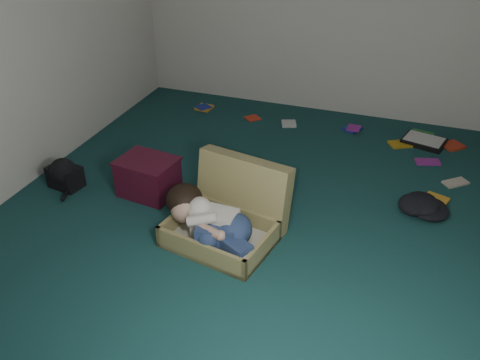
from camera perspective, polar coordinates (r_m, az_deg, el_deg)
The scene contains 10 objects.
floor at distance 4.36m, azimuth 0.66°, elevation -2.95°, with size 4.50×4.50×0.00m, color #164141.
wall_front at distance 2.01m, azimuth -20.62°, elevation -6.42°, with size 4.50×4.50×0.00m, color silver.
wall_left at distance 4.79m, azimuth -23.35°, elevation 14.93°, with size 4.50×4.50×0.00m, color silver.
suitcase at distance 3.96m, azimuth -1.13°, elevation -3.91°, with size 0.91×0.90×0.58m.
person at distance 3.83m, azimuth -3.38°, elevation -4.58°, with size 0.82×0.52×0.36m.
maroon_bin at distance 4.52m, azimuth -10.28°, elevation 0.36°, with size 0.53×0.44×0.34m.
backpack at distance 4.84m, azimuth -19.04°, elevation 0.42°, with size 0.36×0.29×0.22m, color black, non-canonical shape.
clothing_pile at distance 4.58m, azimuth 18.99°, elevation -2.01°, with size 0.44×0.36×0.14m, color black, non-canonical shape.
paper_tray at distance 5.69m, azimuth 19.94°, elevation 4.13°, with size 0.48×0.41×0.06m.
book_scatter at distance 5.52m, azimuth 13.58°, elevation 4.14°, with size 3.03×1.48×0.02m.
Camera 1 is at (1.16, -3.41, 2.47)m, focal length 38.00 mm.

